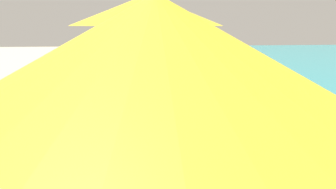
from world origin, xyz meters
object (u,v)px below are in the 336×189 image
object	(u,v)px
lounger_third_inland	(204,180)
umbrella_fourth	(146,32)
umbrella_farthest	(138,19)
cooler_box	(126,70)
umbrella_third	(147,11)
lounger_third_shoreside	(193,128)
lounger_farthest_shoreside	(158,71)
person_walking_far	(105,64)
umbrella_second	(156,64)
lounger_fourth_shoreside	(169,89)

from	to	relation	value
lounger_third_inland	umbrella_fourth	bearing A→B (deg)	93.03
umbrella_farthest	cooler_box	size ratio (longest dim) A/B	5.36
umbrella_third	lounger_third_inland	xyz separation A→B (m)	(0.72, -1.13, -2.35)
lounger_third_shoreside	lounger_third_inland	world-z (taller)	lounger_third_inland
cooler_box	lounger_farthest_shoreside	bearing A→B (deg)	-43.51
person_walking_far	umbrella_fourth	bearing A→B (deg)	-42.47
umbrella_second	umbrella_third	world-z (taller)	umbrella_third
umbrella_second	lounger_third_inland	distance (m)	3.30
person_walking_far	umbrella_third	bearing A→B (deg)	-59.57
umbrella_third	lounger_third_shoreside	world-z (taller)	umbrella_third
lounger_third_inland	umbrella_fourth	distance (m)	5.20
umbrella_fourth	person_walking_far	xyz separation A→B (m)	(-1.43, 2.56, -1.20)
lounger_third_shoreside	lounger_farthest_shoreside	size ratio (longest dim) A/B	0.90
lounger_third_shoreside	cooler_box	distance (m)	9.48
lounger_fourth_shoreside	umbrella_second	bearing A→B (deg)	-101.97
lounger_third_shoreside	lounger_third_inland	distance (m)	2.17
umbrella_second	umbrella_farthest	distance (m)	11.29
umbrella_third	cooler_box	bearing A→B (deg)	94.06
umbrella_second	umbrella_fourth	size ratio (longest dim) A/B	1.02
lounger_fourth_shoreside	cooler_box	distance (m)	5.76
lounger_third_inland	person_walking_far	xyz separation A→B (m)	(-2.05, 7.33, 0.75)
lounger_fourth_shoreside	umbrella_farthest	xyz separation A→B (m)	(-0.94, 2.81, 2.37)
person_walking_far	cooler_box	distance (m)	4.27
umbrella_farthest	lounger_fourth_shoreside	bearing A→B (deg)	-71.41
umbrella_second	person_walking_far	bearing A→B (deg)	97.04
umbrella_third	umbrella_farthest	distance (m)	7.63
lounger_fourth_shoreside	umbrella_farthest	bearing A→B (deg)	103.33
lounger_third_inland	cooler_box	world-z (taller)	lounger_third_inland
cooler_box	umbrella_third	bearing A→B (deg)	-85.94
umbrella_third	lounger_third_shoreside	distance (m)	2.74
lounger_third_shoreside	lounger_fourth_shoreside	bearing A→B (deg)	79.88
umbrella_third	lounger_third_inland	size ratio (longest dim) A/B	2.22
cooler_box	umbrella_farthest	bearing A→B (deg)	-76.12
umbrella_farthest	lounger_farthest_shoreside	xyz separation A→B (m)	(0.87, 1.26, -2.37)
umbrella_fourth	person_walking_far	bearing A→B (deg)	119.20
lounger_fourth_shoreside	person_walking_far	bearing A→B (deg)	142.85
umbrella_second	lounger_fourth_shoreside	bearing A→B (deg)	83.29
umbrella_fourth	lounger_third_shoreside	bearing A→B (deg)	-71.43
lounger_fourth_shoreside	lounger_farthest_shoreside	xyz separation A→B (m)	(-0.08, 4.07, 0.00)
lounger_third_inland	person_walking_far	distance (m)	7.65
umbrella_farthest	lounger_farthest_shoreside	size ratio (longest dim) A/B	2.00
umbrella_third	lounger_third_shoreside	size ratio (longest dim) A/B	2.11
umbrella_second	umbrella_third	xyz separation A→B (m)	(0.11, 3.65, 0.39)
umbrella_third	lounger_third_inland	world-z (taller)	umbrella_third
umbrella_third	umbrella_fourth	distance (m)	3.67
umbrella_second	lounger_third_inland	bearing A→B (deg)	71.65
umbrella_third	lounger_fourth_shoreside	distance (m)	5.41
umbrella_third	umbrella_farthest	world-z (taller)	umbrella_farthest
lounger_third_inland	lounger_farthest_shoreside	xyz separation A→B (m)	(0.09, 10.02, 0.07)
umbrella_second	cooler_box	bearing A→B (deg)	92.54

